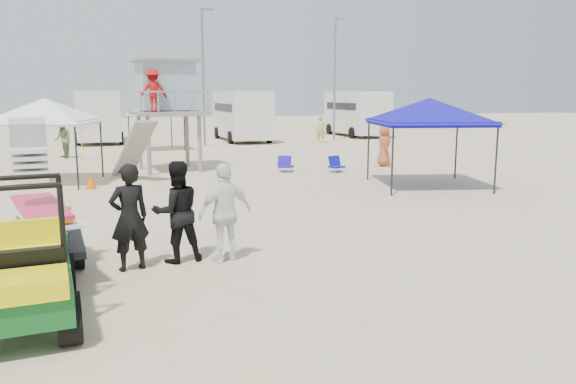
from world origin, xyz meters
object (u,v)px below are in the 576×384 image
object	(u,v)px
lifeguard_tower	(165,90)
canopy_blue	(429,102)
man_left	(129,217)
surf_trailer	(37,218)
utility_cart	(17,260)

from	to	relation	value
lifeguard_tower	canopy_blue	size ratio (longest dim) A/B	1.05
man_left	lifeguard_tower	world-z (taller)	lifeguard_tower
canopy_blue	surf_trailer	bearing A→B (deg)	-151.87
surf_trailer	canopy_blue	world-z (taller)	canopy_blue
man_left	canopy_blue	bearing A→B (deg)	-163.02
lifeguard_tower	canopy_blue	bearing A→B (deg)	-40.46
surf_trailer	lifeguard_tower	xyz separation A→B (m)	(3.51, 12.80, 2.26)
man_left	surf_trailer	bearing A→B (deg)	-27.12
utility_cart	lifeguard_tower	bearing A→B (deg)	76.92
lifeguard_tower	man_left	bearing A→B (deg)	-98.66
utility_cart	lifeguard_tower	distance (m)	15.72
lifeguard_tower	utility_cart	bearing A→B (deg)	-103.08
surf_trailer	canopy_blue	size ratio (longest dim) A/B	0.65
utility_cart	surf_trailer	distance (m)	2.34
utility_cart	lifeguard_tower	xyz separation A→B (m)	(3.52, 15.14, 2.33)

